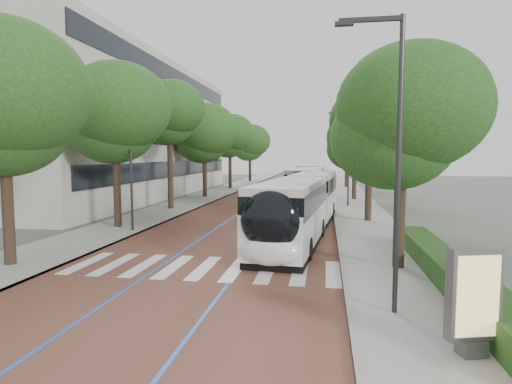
# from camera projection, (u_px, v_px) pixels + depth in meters

# --- Properties ---
(ground) EXTENTS (160.00, 160.00, 0.00)m
(ground) POSITION_uv_depth(u_px,v_px,m) (191.00, 275.00, 15.87)
(ground) COLOR #51544C
(ground) RESTS_ON ground
(road) EXTENTS (11.00, 140.00, 0.02)m
(road) POSITION_uv_depth(u_px,v_px,m) (287.00, 189.00, 55.20)
(road) COLOR brown
(road) RESTS_ON ground
(sidewalk_left) EXTENTS (4.00, 140.00, 0.12)m
(sidewalk_left) POSITION_uv_depth(u_px,v_px,m) (230.00, 188.00, 56.39)
(sidewalk_left) COLOR gray
(sidewalk_left) RESTS_ON ground
(sidewalk_right) EXTENTS (4.00, 140.00, 0.12)m
(sidewalk_right) POSITION_uv_depth(u_px,v_px,m) (346.00, 190.00, 54.00)
(sidewalk_right) COLOR gray
(sidewalk_right) RESTS_ON ground
(kerb_left) EXTENTS (0.20, 140.00, 0.14)m
(kerb_left) POSITION_uv_depth(u_px,v_px,m) (244.00, 188.00, 56.09)
(kerb_left) COLOR gray
(kerb_left) RESTS_ON ground
(kerb_right) EXTENTS (0.20, 140.00, 0.14)m
(kerb_right) POSITION_uv_depth(u_px,v_px,m) (331.00, 189.00, 54.31)
(kerb_right) COLOR gray
(kerb_right) RESTS_ON ground
(zebra_crossing) EXTENTS (10.55, 3.60, 0.01)m
(zebra_crossing) POSITION_uv_depth(u_px,v_px,m) (204.00, 268.00, 16.82)
(zebra_crossing) COLOR silver
(zebra_crossing) RESTS_ON ground
(lane_line_left) EXTENTS (0.12, 126.00, 0.01)m
(lane_line_left) POSITION_uv_depth(u_px,v_px,m) (275.00, 189.00, 55.46)
(lane_line_left) COLOR blue
(lane_line_left) RESTS_ON road
(lane_line_right) EXTENTS (0.12, 126.00, 0.01)m
(lane_line_right) POSITION_uv_depth(u_px,v_px,m) (299.00, 189.00, 54.95)
(lane_line_right) COLOR blue
(lane_line_right) RESTS_ON road
(office_building) EXTENTS (18.11, 40.00, 14.00)m
(office_building) POSITION_uv_depth(u_px,v_px,m) (97.00, 131.00, 45.89)
(office_building) COLOR #A7A39B
(office_building) RESTS_ON ground
(hedge) EXTENTS (1.20, 14.00, 0.80)m
(hedge) POSITION_uv_depth(u_px,v_px,m) (451.00, 272.00, 14.37)
(hedge) COLOR #1B3F16
(hedge) RESTS_ON sidewalk_right
(streetlight_near) EXTENTS (1.82, 0.20, 8.00)m
(streetlight_near) POSITION_uv_depth(u_px,v_px,m) (392.00, 141.00, 11.44)
(streetlight_near) COLOR #2A2A2C
(streetlight_near) RESTS_ON sidewalk_right
(streetlight_far) EXTENTS (1.82, 0.20, 8.00)m
(streetlight_far) POSITION_uv_depth(u_px,v_px,m) (347.00, 150.00, 36.03)
(streetlight_far) COLOR #2A2A2C
(streetlight_far) RESTS_ON sidewalk_right
(lamp_post_left) EXTENTS (0.14, 0.14, 8.00)m
(lamp_post_left) POSITION_uv_depth(u_px,v_px,m) (131.00, 161.00, 24.35)
(lamp_post_left) COLOR #2A2A2C
(lamp_post_left) RESTS_ON sidewalk_left
(trees_left) EXTENTS (6.48, 61.32, 9.79)m
(trees_left) POSITION_uv_depth(u_px,v_px,m) (196.00, 133.00, 41.18)
(trees_left) COLOR black
(trees_left) RESTS_ON ground
(trees_right) EXTENTS (5.88, 47.49, 8.74)m
(trees_right) POSITION_uv_depth(u_px,v_px,m) (361.00, 137.00, 34.92)
(trees_right) COLOR black
(trees_right) RESTS_ON ground
(lead_bus) EXTENTS (4.13, 18.54, 3.20)m
(lead_bus) POSITION_uv_depth(u_px,v_px,m) (302.00, 205.00, 24.08)
(lead_bus) COLOR black
(lead_bus) RESTS_ON ground
(bus_queued_0) EXTENTS (3.25, 12.52, 3.20)m
(bus_queued_0) POSITION_uv_depth(u_px,v_px,m) (307.00, 185.00, 39.45)
(bus_queued_0) COLOR silver
(bus_queued_0) RESTS_ON ground
(bus_queued_1) EXTENTS (3.06, 12.49, 3.20)m
(bus_queued_1) POSITION_uv_depth(u_px,v_px,m) (307.00, 177.00, 53.65)
(bus_queued_1) COLOR silver
(bus_queued_1) RESTS_ON ground
(ad_panel) EXTENTS (1.18, 0.61, 2.37)m
(ad_panel) POSITION_uv_depth(u_px,v_px,m) (473.00, 299.00, 9.17)
(ad_panel) COLOR #59595B
(ad_panel) RESTS_ON sidewalk_right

